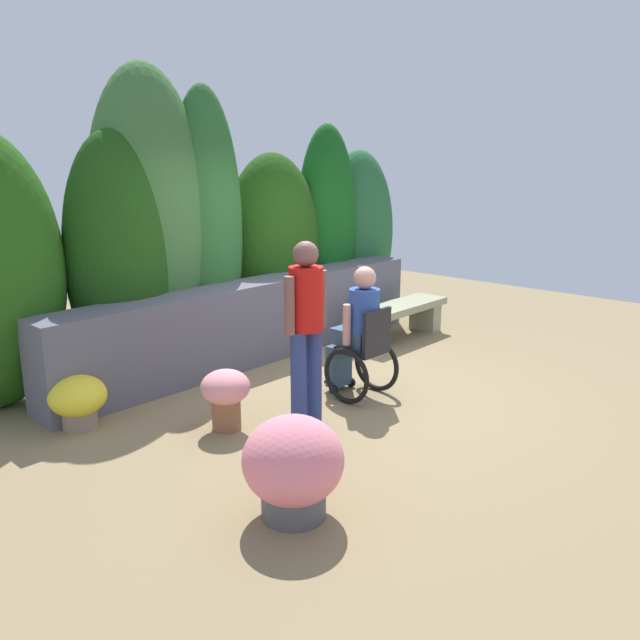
% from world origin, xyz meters
% --- Properties ---
extents(ground_plane, '(12.64, 12.64, 0.00)m').
position_xyz_m(ground_plane, '(0.00, 0.00, 0.00)').
color(ground_plane, '#8B7752').
extents(stone_retaining_wall, '(5.20, 0.50, 0.95)m').
position_xyz_m(stone_retaining_wall, '(0.00, 1.53, 0.47)').
color(stone_retaining_wall, slate).
rests_on(stone_retaining_wall, ground).
extents(hedge_backdrop, '(6.66, 1.11, 3.33)m').
position_xyz_m(hedge_backdrop, '(-0.19, 2.15, 1.39)').
color(hedge_backdrop, '#235814').
rests_on(hedge_backdrop, ground).
extents(stone_bench, '(1.54, 0.47, 0.47)m').
position_xyz_m(stone_bench, '(1.92, 0.78, 0.31)').
color(stone_bench, '#989979').
rests_on(stone_bench, ground).
extents(person_in_wheelchair, '(0.53, 0.66, 1.33)m').
position_xyz_m(person_in_wheelchair, '(-0.09, -0.13, 0.62)').
color(person_in_wheelchair, black).
rests_on(person_in_wheelchair, ground).
extents(person_standing_companion, '(0.49, 0.30, 1.66)m').
position_xyz_m(person_standing_companion, '(-0.96, -0.23, 0.96)').
color(person_standing_companion, navy).
rests_on(person_standing_companion, ground).
extents(flower_pot_purple_near, '(0.44, 0.44, 0.54)m').
position_xyz_m(flower_pot_purple_near, '(-1.51, 0.23, 0.33)').
color(flower_pot_purple_near, '#8F5A3D').
rests_on(flower_pot_purple_near, ground).
extents(flower_pot_terracotta_by_wall, '(0.68, 0.68, 0.70)m').
position_xyz_m(flower_pot_terracotta_by_wall, '(-2.10, -1.21, 0.36)').
color(flower_pot_terracotta_by_wall, '#515256').
rests_on(flower_pot_terracotta_by_wall, ground).
extents(flower_pot_red_accent, '(0.50, 0.50, 0.48)m').
position_xyz_m(flower_pot_red_accent, '(-2.37, 1.22, 0.26)').
color(flower_pot_red_accent, gray).
rests_on(flower_pot_red_accent, ground).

